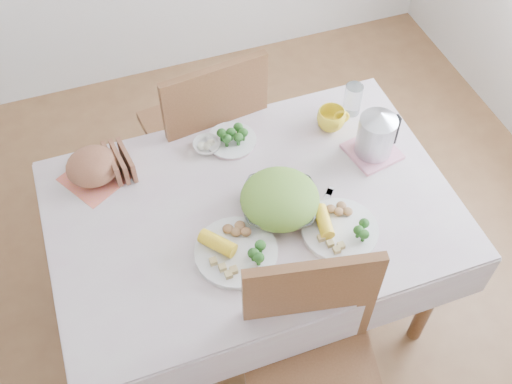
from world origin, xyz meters
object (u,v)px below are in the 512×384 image
object	(u,v)px
dining_table	(253,262)
dinner_plate_left	(236,253)
yellow_mug	(331,119)
electric_kettle	(377,132)
dinner_plate_right	(340,230)
salad_bowl	(280,204)
chair_far	(202,138)

from	to	relation	value
dining_table	dinner_plate_left	bearing A→B (deg)	-125.06
yellow_mug	electric_kettle	distance (m)	0.22
dinner_plate_left	dinner_plate_right	xyz separation A→B (m)	(0.38, -0.04, 0.00)
salad_bowl	electric_kettle	size ratio (longest dim) A/B	1.33
chair_far	yellow_mug	bearing A→B (deg)	131.93
dining_table	chair_far	xyz separation A→B (m)	(-0.02, 0.68, 0.09)
dinner_plate_left	yellow_mug	distance (m)	0.73
salad_bowl	chair_far	bearing A→B (deg)	98.53
salad_bowl	dinner_plate_left	xyz separation A→B (m)	(-0.21, -0.13, -0.02)
dinner_plate_left	electric_kettle	distance (m)	0.73
chair_far	electric_kettle	distance (m)	0.91
dinner_plate_right	yellow_mug	xyz separation A→B (m)	(0.18, 0.50, 0.04)
dinner_plate_right	yellow_mug	bearing A→B (deg)	69.79
electric_kettle	dinner_plate_right	bearing A→B (deg)	-149.53
chair_far	dinner_plate_right	bearing A→B (deg)	100.08
salad_bowl	dinner_plate_left	world-z (taller)	salad_bowl
yellow_mug	electric_kettle	xyz separation A→B (m)	(0.10, -0.19, 0.07)
dinner_plate_right	salad_bowl	bearing A→B (deg)	135.11
dining_table	electric_kettle	world-z (taller)	electric_kettle
salad_bowl	electric_kettle	xyz separation A→B (m)	(0.45, 0.14, 0.09)
yellow_mug	chair_far	bearing A→B (deg)	139.10
chair_far	dinner_plate_right	size ratio (longest dim) A/B	3.77
chair_far	dining_table	bearing A→B (deg)	84.45
salad_bowl	electric_kettle	distance (m)	0.48
salad_bowl	dinner_plate_left	bearing A→B (deg)	-148.12
dining_table	electric_kettle	bearing A→B (deg)	10.16
dining_table	yellow_mug	bearing A→B (deg)	32.77
salad_bowl	yellow_mug	xyz separation A→B (m)	(0.35, 0.33, 0.01)
dining_table	salad_bowl	size ratio (longest dim) A/B	5.11
dining_table	electric_kettle	size ratio (longest dim) A/B	6.79
chair_far	yellow_mug	world-z (taller)	chair_far
salad_bowl	dinner_plate_right	xyz separation A→B (m)	(0.17, -0.17, -0.02)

